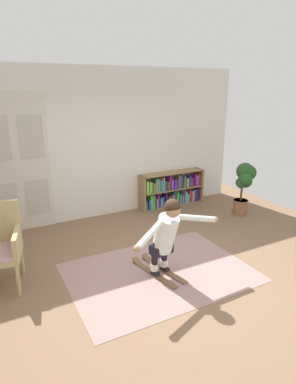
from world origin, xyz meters
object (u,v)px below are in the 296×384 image
potted_plant (245,182)px  bookshelf (171,190)px  skis_pair (158,270)px  person_skier (166,232)px

potted_plant → bookshelf: bearing=131.5°
potted_plant → skis_pair: (-2.64, -1.13, -0.68)m
bookshelf → potted_plant: bearing=-48.5°
potted_plant → person_skier: (-2.60, -1.30, -0.03)m
bookshelf → potted_plant: (1.02, -1.15, 0.35)m
skis_pair → potted_plant: bearing=23.3°
bookshelf → skis_pair: bookshelf is taller
bookshelf → potted_plant: 1.57m
potted_plant → skis_pair: potted_plant is taller
skis_pair → person_skier: 0.67m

